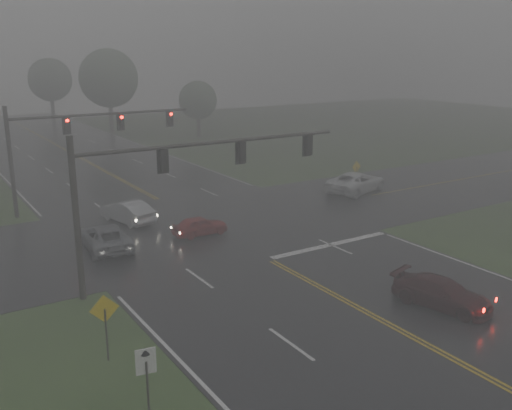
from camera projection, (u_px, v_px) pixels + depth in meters
ground at (495, 382)px, 20.01m from camera, size 180.00×180.00×0.00m
main_road at (219, 233)px, 36.30m from camera, size 18.00×160.00×0.02m
cross_street at (205, 225)px, 37.93m from camera, size 120.00×14.00×0.02m
stop_bar at (331, 245)px, 34.07m from camera, size 8.50×0.50×0.01m
sedan_maroon at (441, 307)px, 25.88m from camera, size 2.99×4.85×1.31m
sedan_red at (200, 235)px, 35.93m from camera, size 3.53×1.44×1.20m
sedan_silver at (128, 222)px, 38.57m from camera, size 2.66×4.82×1.51m
car_grey at (106, 249)px, 33.43m from camera, size 2.71×5.24×1.41m
pickup_white at (356, 192)px, 46.85m from camera, size 6.46×4.29×1.65m
signal_gantry_near at (168, 175)px, 27.69m from camera, size 14.71×0.34×7.69m
signal_gantry_far at (70, 136)px, 40.48m from camera, size 13.35×0.39×7.69m
sign_diamond_west at (105, 317)px, 20.96m from camera, size 1.10×0.12×2.65m
sign_arrow_white at (147, 374)px, 16.93m from camera, size 0.62×0.15×2.79m
sign_diamond_east at (356, 170)px, 47.10m from camera, size 1.02×0.15×2.47m
tree_ne_a at (109, 78)px, 76.84m from camera, size 7.87×7.87×11.56m
tree_e_near at (198, 100)px, 75.36m from camera, size 5.06×5.06×7.42m
tree_n_far at (50, 80)px, 91.82m from camera, size 6.91×6.91×10.15m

